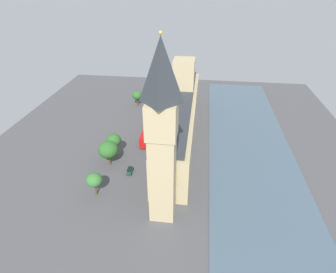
{
  "coord_description": "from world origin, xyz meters",
  "views": [
    {
      "loc": [
        -10.01,
        100.53,
        60.01
      ],
      "look_at": [
        1.0,
        15.33,
        9.01
      ],
      "focal_mm": 29.48,
      "sensor_mm": 36.0,
      "label": 1
    }
  ],
  "objects": [
    {
      "name": "ground_plane",
      "position": [
        0.0,
        0.0,
        0.0
      ],
      "size": [
        149.28,
        149.28,
        0.0
      ],
      "primitive_type": "plane",
      "color": "#4C4C4F"
    },
    {
      "name": "river_thames",
      "position": [
        -30.49,
        0.0,
        0.12
      ],
      "size": [
        31.97,
        134.35,
        0.25
      ],
      "primitive_type": "cube",
      "color": "#475B6B",
      "rests_on": "ground"
    },
    {
      "name": "parliament_building",
      "position": [
        -1.99,
        -1.86,
        8.98
      ],
      "size": [
        12.23,
        79.28,
        29.34
      ],
      "color": "tan",
      "rests_on": "ground"
    },
    {
      "name": "clock_tower",
      "position": [
        -1.17,
        43.77,
        25.98
      ],
      "size": [
        7.57,
        7.57,
        50.29
      ],
      "color": "tan",
      "rests_on": "ground"
    },
    {
      "name": "car_silver_by_river_gate",
      "position": [
        10.48,
        -24.7,
        0.89
      ],
      "size": [
        1.93,
        4.46,
        1.74
      ],
      "rotation": [
        0.0,
        0.0,
        3.18
      ],
      "color": "#B7B7BC",
      "rests_on": "ground"
    },
    {
      "name": "car_yellow_cab_near_tower",
      "position": [
        12.55,
        -13.18,
        0.89
      ],
      "size": [
        1.96,
        4.25,
        1.74
      ],
      "rotation": [
        0.0,
        0.0,
        3.18
      ],
      "color": "gold",
      "rests_on": "ground"
    },
    {
      "name": "double_decker_bus_trailing",
      "position": [
        11.62,
        6.63,
        2.63
      ],
      "size": [
        2.75,
        10.53,
        4.75
      ],
      "rotation": [
        0.0,
        0.0,
        0.01
      ],
      "color": "red",
      "rests_on": "ground"
    },
    {
      "name": "car_dark_green_kerbside",
      "position": [
        12.98,
        26.42,
        0.88
      ],
      "size": [
        1.9,
        4.06,
        1.74
      ],
      "rotation": [
        0.0,
        0.0,
        0.02
      ],
      "color": "#19472D",
      "rests_on": "ground"
    },
    {
      "name": "pedestrian_leading",
      "position": [
        5.54,
        3.29,
        0.74
      ],
      "size": [
        0.66,
        0.57,
        1.64
      ],
      "rotation": [
        0.0,
        0.0,
        4.42
      ],
      "color": "black",
      "rests_on": "ground"
    },
    {
      "name": "pedestrian_under_trees",
      "position": [
        5.79,
        -3.8,
        0.74
      ],
      "size": [
        0.57,
        0.65,
        1.64
      ],
      "rotation": [
        0.0,
        0.0,
        6.01
      ],
      "color": "gray",
      "rests_on": "ground"
    },
    {
      "name": "plane_tree_far_end",
      "position": [
        22.87,
        -29.56,
        5.66
      ],
      "size": [
        5.22,
        5.22,
        7.91
      ],
      "color": "brown",
      "rests_on": "ground"
    },
    {
      "name": "plane_tree_opposite_hall",
      "position": [
        20.67,
        38.56,
        5.76
      ],
      "size": [
        4.95,
        4.95,
        7.9
      ],
      "color": "brown",
      "rests_on": "ground"
    },
    {
      "name": "plane_tree_corner",
      "position": [
        21.35,
        22.66,
        6.39
      ],
      "size": [
        7.05,
        7.05,
        9.4
      ],
      "color": "brown",
      "rests_on": "ground"
    },
    {
      "name": "plane_tree_midblock",
      "position": [
        21.09,
        16.9,
        6.74
      ],
      "size": [
        5.52,
        5.52,
        9.14
      ],
      "color": "brown",
      "rests_on": "ground"
    },
    {
      "name": "street_lamp_slot_10",
      "position": [
        21.21,
        -34.52,
        4.14
      ],
      "size": [
        0.56,
        0.56,
        5.87
      ],
      "color": "black",
      "rests_on": "ground"
    }
  ]
}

